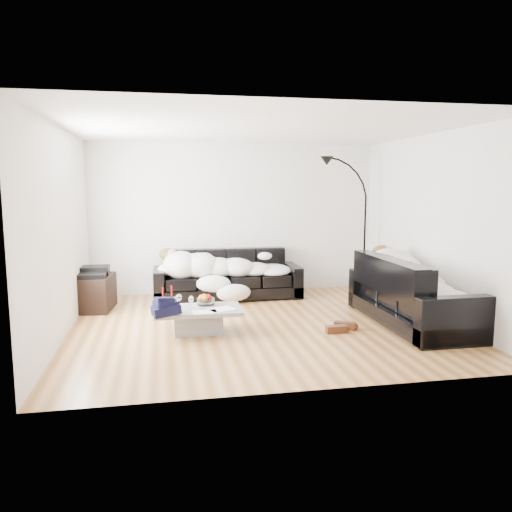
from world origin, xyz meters
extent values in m
plane|color=#925D2B|center=(0.00, 0.00, 0.00)|extent=(5.00, 5.00, 0.00)
cube|color=silver|center=(0.00, 2.25, 1.30)|extent=(5.00, 0.02, 2.60)
cube|color=silver|center=(-2.50, 0.00, 1.30)|extent=(0.02, 4.50, 2.60)
cube|color=silver|center=(2.50, 0.00, 1.30)|extent=(0.02, 4.50, 2.60)
plane|color=white|center=(0.00, 0.00, 2.60)|extent=(5.00, 5.00, 0.00)
cube|color=black|center=(-0.22, 1.73, 0.40)|extent=(2.43, 0.84, 0.80)
cube|color=black|center=(2.05, -0.31, 0.45)|extent=(0.96, 2.24, 0.91)
ellipsoid|color=#0D5D59|center=(1.99, 0.38, 0.72)|extent=(0.42, 0.38, 0.20)
cube|color=#939699|center=(-0.85, -0.23, 0.16)|extent=(1.11, 0.65, 0.32)
cylinder|color=white|center=(-0.74, -0.05, 0.39)|extent=(0.28, 0.28, 0.14)
cylinder|color=white|center=(-1.09, -0.15, 0.41)|extent=(0.08, 0.08, 0.18)
cylinder|color=white|center=(-1.13, -0.20, 0.40)|extent=(0.08, 0.08, 0.16)
cylinder|color=white|center=(-0.94, -0.24, 0.40)|extent=(0.09, 0.09, 0.17)
cylinder|color=maroon|center=(-1.29, 0.00, 0.44)|extent=(0.05, 0.05, 0.24)
cylinder|color=maroon|center=(-1.17, 0.05, 0.45)|extent=(0.05, 0.05, 0.25)
cube|color=silver|center=(-0.56, -0.34, 0.33)|extent=(0.38, 0.34, 0.01)
cube|color=silver|center=(-0.79, -0.44, 0.33)|extent=(0.31, 0.22, 0.01)
cube|color=black|center=(-2.31, 1.29, 0.26)|extent=(0.61, 0.82, 0.52)
cube|color=black|center=(-2.31, 1.29, 0.59)|extent=(0.44, 0.34, 0.13)
camera|label=1|loc=(-1.28, -6.45, 1.87)|focal=35.00mm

